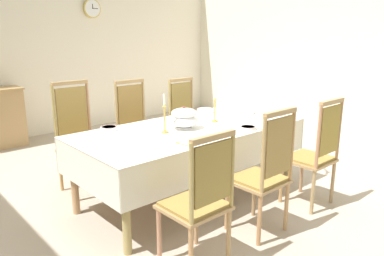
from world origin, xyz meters
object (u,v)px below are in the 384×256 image
object	(u,v)px
chair_north_b	(137,128)
spoon_secondary	(253,127)
bowl_near_right	(248,128)
spoon_primary	(179,143)
bowl_far_right	(109,128)
bowl_far_left	(205,110)
chair_north_c	(187,119)
candlestick_west	(165,117)
mounted_clock	(92,9)
dining_table	(191,134)
chair_south_b	(265,172)
bowl_near_left	(192,139)
chair_south_c	(315,152)
chair_south_a	(200,199)
candlestick_east	(215,109)
chair_north_a	(79,138)
soup_tureen	(184,118)

from	to	relation	value
chair_north_b	spoon_secondary	distance (m)	1.50
bowl_near_right	spoon_primary	xyz separation A→B (m)	(-0.83, 0.08, -0.01)
bowl_far_right	bowl_far_left	bearing A→B (deg)	-0.27
bowl_far_left	chair_north_c	bearing A→B (deg)	71.81
candlestick_west	mounted_clock	xyz separation A→B (m)	(1.16, 3.56, 1.20)
chair_north_b	bowl_far_left	bearing A→B (deg)	140.08
dining_table	chair_south_b	distance (m)	0.97
candlestick_west	bowl_near_right	world-z (taller)	candlestick_west
candlestick_west	mounted_clock	bearing A→B (deg)	71.89
bowl_near_left	bowl_far_left	distance (m)	1.27
chair_north_b	chair_south_c	bearing A→B (deg)	112.90
chair_south_a	candlestick_west	xyz separation A→B (m)	(0.44, 0.96, 0.38)
bowl_near_left	mounted_clock	xyz separation A→B (m)	(1.17, 3.96, 1.34)
bowl_far_left	chair_north_b	bearing A→B (deg)	140.08
dining_table	chair_south_c	xyz separation A→B (m)	(0.79, -0.97, -0.13)
candlestick_east	bowl_near_right	bearing A→B (deg)	-88.61
chair_north_a	bowl_far_left	bearing A→B (deg)	158.77
chair_south_a	chair_south_b	bearing A→B (deg)	-0.30
bowl_near_right	mounted_clock	world-z (taller)	mounted_clock
chair_south_a	bowl_far_right	bearing A→B (deg)	86.73
chair_south_b	spoon_secondary	distance (m)	0.76
chair_north_b	mounted_clock	xyz separation A→B (m)	(0.85, 2.59, 1.54)
bowl_near_left	spoon_primary	bearing A→B (deg)	168.35
candlestick_west	chair_south_b	bearing A→B (deg)	-72.19
bowl_near_left	bowl_far_right	size ratio (longest dim) A/B	1.14
soup_tureen	mounted_clock	distance (m)	3.88
chair_south_c	bowl_far_left	xyz separation A→B (m)	(-0.18, 1.40, 0.23)
candlestick_west	spoon_secondary	xyz separation A→B (m)	(0.81, -0.43, -0.15)
spoon_secondary	chair_north_c	bearing A→B (deg)	87.18
soup_tureen	bowl_near_right	distance (m)	0.65
dining_table	chair_north_a	xyz separation A→B (m)	(-0.78, 0.97, -0.10)
chair_south_a	chair_north_c	xyz separation A→B (m)	(1.57, 1.93, 0.02)
chair_north_a	chair_south_c	distance (m)	2.49
chair_south_a	chair_north_a	size ratio (longest dim) A/B	0.88
bowl_near_right	bowl_far_left	bearing A→B (deg)	73.79
bowl_near_left	chair_north_b	bearing A→B (deg)	77.07
chair_south_c	candlestick_east	size ratio (longest dim) A/B	3.03
chair_south_b	mounted_clock	distance (m)	4.86
chair_south_a	bowl_far_left	distance (m)	1.98
chair_north_c	bowl_far_right	xyz separation A→B (m)	(-1.48, -0.53, 0.23)
chair_north_a	soup_tureen	bearing A→B (deg)	125.10
spoon_primary	mounted_clock	bearing A→B (deg)	67.09
dining_table	chair_south_a	distance (m)	1.25
dining_table	mounted_clock	world-z (taller)	mounted_clock
chair_north_c	mounted_clock	bearing A→B (deg)	-90.81
bowl_far_left	bowl_far_right	world-z (taller)	bowl_far_left
candlestick_west	bowl_far_right	bearing A→B (deg)	129.21
bowl_near_left	chair_north_a	bearing A→B (deg)	107.58
dining_table	bowl_far_right	distance (m)	0.83
chair_north_a	spoon_secondary	xyz separation A→B (m)	(1.25, -1.40, 0.18)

